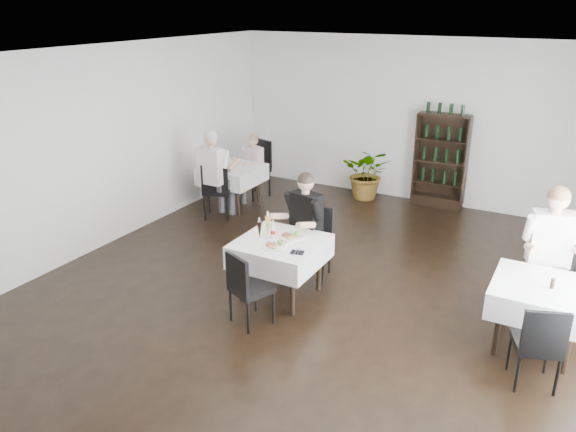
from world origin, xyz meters
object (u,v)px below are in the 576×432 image
Objects in this scene: potted_tree at (368,173)px; diner_main at (302,219)px; wine_shelf at (440,162)px; main_table at (280,251)px.

potted_tree is 3.60m from diner_main.
wine_shelf is 1.74× the size of potted_tree.
wine_shelf is at bearing 76.71° from diner_main.
main_table is 1.03× the size of potted_tree.
potted_tree is at bearing -171.40° from wine_shelf.
diner_main is at bearing -83.42° from potted_tree.
wine_shelf is 3.86m from diner_main.
diner_main reaches higher than potted_tree.
diner_main is (0.41, -3.56, 0.37)m from potted_tree.
diner_main is (-0.89, -3.76, 0.02)m from wine_shelf.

